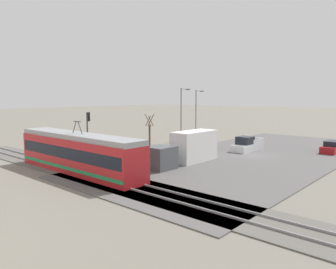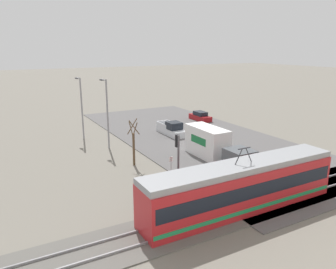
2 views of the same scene
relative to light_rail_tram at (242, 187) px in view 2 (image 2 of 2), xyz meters
The scene contains 12 objects.
ground_plane 20.26m from the light_rail_tram, 113.89° to the right, with size 320.00×320.00×0.00m, color slate.
road_surface 20.26m from the light_rail_tram, 113.89° to the right, with size 18.37×43.67×0.08m.
rail_bed 8.36m from the light_rail_tram, behind, with size 58.32×4.40×0.22m.
light_rail_tram is the anchor object (origin of this frame).
box_truck 10.99m from the light_rail_tram, 116.19° to the right, with size 2.32×9.32×3.21m.
pickup_truck 21.78m from the light_rail_tram, 105.90° to the right, with size 1.90×5.51×1.86m.
sedan_car_0 30.24m from the light_rail_tram, 118.58° to the right, with size 1.71×4.32×1.43m.
traffic_light_pole 5.08m from the light_rail_tram, 45.82° to the right, with size 0.28×0.47×5.31m.
street_tree 12.87m from the light_rail_tram, 75.76° to the right, with size 1.13×0.94×4.76m.
street_lamp_near_crossing 25.56m from the light_rail_tram, 78.52° to the right, with size 0.36×1.95×7.91m.
street_lamp_mid_block 19.89m from the light_rail_tram, 79.68° to the right, with size 0.36×1.95×8.10m.
no_parking_sign 6.72m from the light_rail_tram, 69.53° to the right, with size 0.32×0.08×2.58m.
Camera 2 is at (23.39, 35.06, 11.55)m, focal length 35.00 mm.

